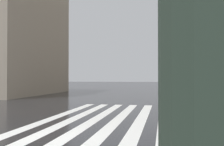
{
  "coord_description": "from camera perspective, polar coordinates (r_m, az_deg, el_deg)",
  "views": [
    {
      "loc": [
        -7.55,
        -3.65,
        1.86
      ],
      "look_at": [
        6.2,
        -1.03,
        2.1
      ],
      "focal_mm": 42.94,
      "sensor_mm": 36.0,
      "label": 1
    }
  ],
  "objects": [
    {
      "name": "ground_plane",
      "position": [
        8.59,
        -15.06,
        -13.44
      ],
      "size": [
        220.0,
        220.0,
        0.0
      ],
      "primitive_type": "plane",
      "color": "black"
    },
    {
      "name": "zebra_crossing",
      "position": [
        11.95,
        -1.22,
        -9.91
      ],
      "size": [
        13.0,
        5.5,
        0.01
      ],
      "color": "silver",
      "rests_on": "ground_plane"
    }
  ]
}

